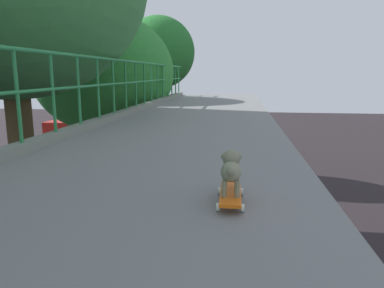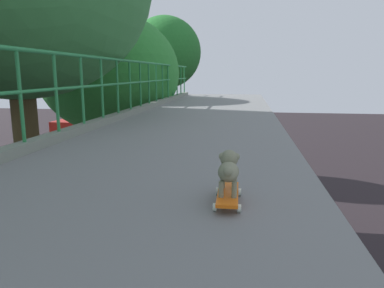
% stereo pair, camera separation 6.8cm
% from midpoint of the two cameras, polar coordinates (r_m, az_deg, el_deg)
% --- Properties ---
extents(car_green_fifth, '(1.77, 4.49, 1.52)m').
position_cam_midpoint_polar(car_green_fifth, '(12.07, -27.31, -18.23)').
color(car_green_fifth, '#21683F').
rests_on(car_green_fifth, ground).
extents(car_silver_seventh, '(2.01, 4.16, 1.42)m').
position_cam_midpoint_polar(car_silver_seventh, '(17.57, -14.52, -8.37)').
color(car_silver_seventh, '#B0BCB8').
rests_on(car_silver_seventh, ground).
extents(city_bus, '(2.67, 10.50, 3.57)m').
position_cam_midpoint_polar(city_bus, '(27.29, -14.89, 1.49)').
color(city_bus, '#B51F17').
rests_on(city_bus, ground).
extents(roadside_tree_far, '(5.16, 5.16, 8.64)m').
position_cam_midpoint_polar(roadside_tree_far, '(13.87, -13.98, 10.68)').
color(roadside_tree_far, '#4A4031').
rests_on(roadside_tree_far, ground).
extents(roadside_tree_farthest, '(4.62, 4.62, 10.05)m').
position_cam_midpoint_polar(roadside_tree_farthest, '(23.91, -5.38, 14.13)').
color(roadside_tree_farthest, brown).
rests_on(roadside_tree_farthest, ground).
extents(toy_skateboard, '(0.20, 0.53, 0.08)m').
position_cam_midpoint_polar(toy_skateboard, '(2.65, 5.41, -8.00)').
color(toy_skateboard, orange).
rests_on(toy_skateboard, overpass_deck).
extents(small_dog, '(0.16, 0.39, 0.29)m').
position_cam_midpoint_polar(small_dog, '(2.62, 5.50, -3.86)').
color(small_dog, gray).
rests_on(small_dog, toy_skateboard).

